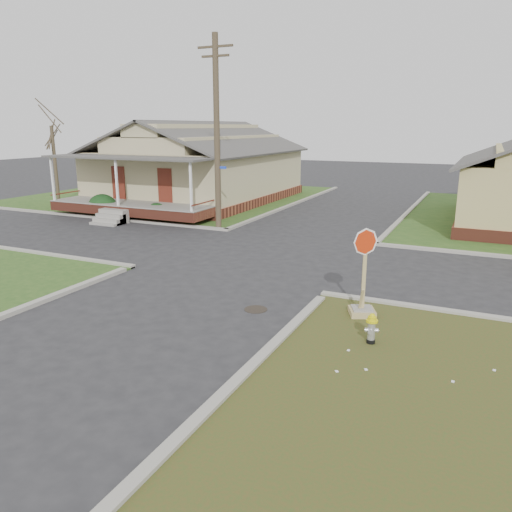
% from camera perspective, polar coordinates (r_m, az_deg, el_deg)
% --- Properties ---
extents(ground, '(120.00, 120.00, 0.00)m').
position_cam_1_polar(ground, '(15.25, -6.76, -4.26)').
color(ground, '#262628').
rests_on(ground, ground).
extents(verge_far_left, '(19.00, 19.00, 0.05)m').
position_cam_1_polar(verge_far_left, '(36.95, -9.40, 6.82)').
color(verge_far_left, '#2A4C1B').
rests_on(verge_far_left, ground).
extents(curbs, '(80.00, 40.00, 0.12)m').
position_cam_1_polar(curbs, '(19.50, 0.93, 0.03)').
color(curbs, '#9B988C').
rests_on(curbs, ground).
extents(manhole, '(0.64, 0.64, 0.01)m').
position_cam_1_polar(manhole, '(13.85, -0.02, -6.11)').
color(manhole, black).
rests_on(manhole, ground).
extents(corner_house, '(10.10, 15.50, 5.30)m').
position_cam_1_polar(corner_house, '(33.99, -6.56, 10.07)').
color(corner_house, brown).
rests_on(corner_house, ground).
extents(utility_pole, '(1.80, 0.28, 9.00)m').
position_cam_1_polar(utility_pole, '(24.25, -4.50, 13.98)').
color(utility_pole, '#3E3224').
rests_on(utility_pole, ground).
extents(tree_far_left, '(0.22, 0.22, 4.90)m').
position_cam_1_polar(tree_far_left, '(35.39, -21.97, 9.67)').
color(tree_far_left, '#3E3224').
rests_on(tree_far_left, verge_far_left).
extents(fire_hydrant, '(0.27, 0.27, 0.73)m').
position_cam_1_polar(fire_hydrant, '(11.85, 13.07, -7.89)').
color(fire_hydrant, black).
rests_on(fire_hydrant, ground).
extents(stop_sign, '(0.67, 0.65, 2.35)m').
position_cam_1_polar(stop_sign, '(13.47, 12.10, -4.57)').
color(stop_sign, tan).
rests_on(stop_sign, ground).
extents(hedge_left, '(1.55, 1.27, 1.18)m').
position_cam_1_polar(hedge_left, '(29.11, -17.12, 5.53)').
color(hedge_left, '#133514').
rests_on(hedge_left, verge_far_left).
extents(hedge_right, '(1.25, 1.02, 0.95)m').
position_cam_1_polar(hedge_right, '(27.39, -11.28, 5.12)').
color(hedge_right, '#133514').
rests_on(hedge_right, verge_far_left).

